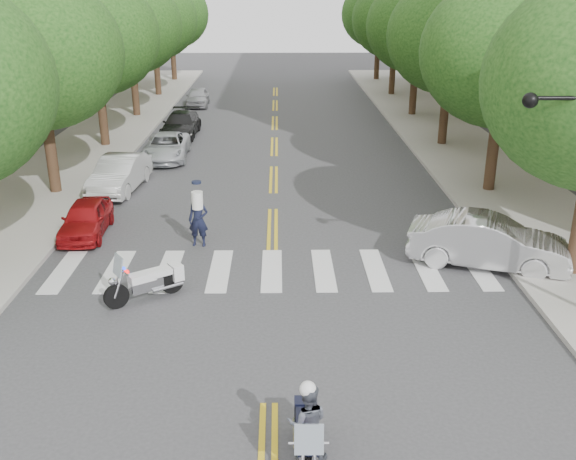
{
  "coord_description": "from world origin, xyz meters",
  "views": [
    {
      "loc": [
        0.22,
        -10.92,
        8.03
      ],
      "look_at": [
        0.49,
        6.47,
        1.3
      ],
      "focal_mm": 40.0,
      "sensor_mm": 36.0,
      "label": 1
    }
  ],
  "objects_px": {
    "officer_standing": "(198,220)",
    "convertible": "(488,242)",
    "motorcycle_parked": "(151,281)",
    "motorcycle_police": "(307,428)"
  },
  "relations": [
    {
      "from": "officer_standing",
      "to": "convertible",
      "type": "relative_size",
      "value": 0.38
    },
    {
      "from": "motorcycle_police",
      "to": "motorcycle_parked",
      "type": "bearing_deg",
      "value": -58.49
    },
    {
      "from": "motorcycle_parked",
      "to": "convertible",
      "type": "bearing_deg",
      "value": -112.83
    },
    {
      "from": "motorcycle_police",
      "to": "motorcycle_parked",
      "type": "height_order",
      "value": "motorcycle_police"
    },
    {
      "from": "officer_standing",
      "to": "convertible",
      "type": "height_order",
      "value": "officer_standing"
    },
    {
      "from": "motorcycle_parked",
      "to": "officer_standing",
      "type": "height_order",
      "value": "officer_standing"
    },
    {
      "from": "motorcycle_police",
      "to": "officer_standing",
      "type": "distance_m",
      "value": 10.72
    },
    {
      "from": "motorcycle_police",
      "to": "convertible",
      "type": "relative_size",
      "value": 0.47
    },
    {
      "from": "motorcycle_parked",
      "to": "officer_standing",
      "type": "xyz_separation_m",
      "value": [
        0.86,
        3.74,
        0.37
      ]
    },
    {
      "from": "officer_standing",
      "to": "convertible",
      "type": "bearing_deg",
      "value": -5.33
    }
  ]
}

